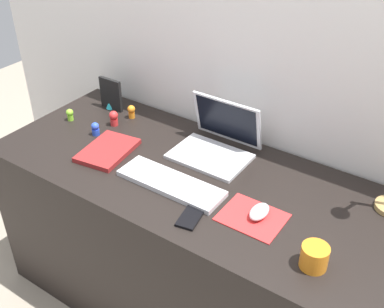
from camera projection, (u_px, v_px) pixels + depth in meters
name	position (u px, v px, depth m)	size (l,w,h in m)	color
ground_plane	(192.00, 303.00, 2.20)	(6.00, 6.00, 0.00)	gray
back_wall	(243.00, 116.00, 2.01)	(2.83, 0.05, 1.63)	silver
desk	(192.00, 245.00, 2.00)	(1.63, 0.67, 0.74)	black
laptop	(218.00, 140.00, 1.90)	(0.30, 0.26, 0.21)	silver
keyboard	(171.00, 183.00, 1.73)	(0.41, 0.13, 0.02)	silver
mousepad	(252.00, 217.00, 1.59)	(0.21, 0.17, 0.00)	red
mouse	(259.00, 212.00, 1.58)	(0.06, 0.10, 0.03)	silver
cell_phone	(191.00, 216.00, 1.59)	(0.06, 0.13, 0.01)	black
notebook_pad	(108.00, 150.00, 1.91)	(0.17, 0.24, 0.02)	maroon
picture_frame	(111.00, 94.00, 2.19)	(0.12, 0.02, 0.15)	black
coffee_mug	(314.00, 257.00, 1.39)	(0.08, 0.08, 0.08)	orange
toy_figurine_orange	(131.00, 111.00, 2.14)	(0.03, 0.03, 0.06)	orange
toy_figurine_blue	(95.00, 129.00, 2.02)	(0.03, 0.03, 0.06)	blue
toy_figurine_red	(114.00, 118.00, 2.08)	(0.04, 0.04, 0.07)	red
toy_figurine_lime	(70.00, 114.00, 2.12)	(0.03, 0.03, 0.05)	#8CDB33
toy_figurine_cyan	(110.00, 104.00, 2.22)	(0.04, 0.04, 0.04)	#28B7CC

